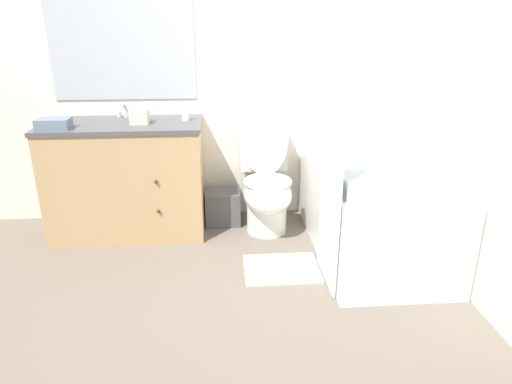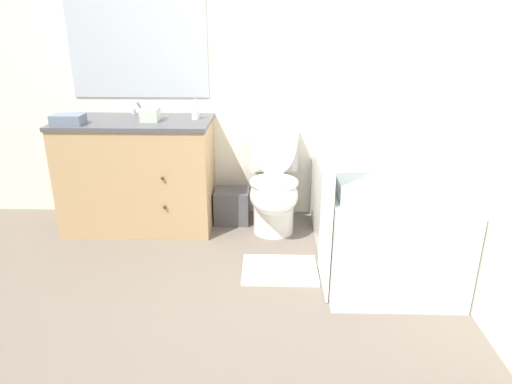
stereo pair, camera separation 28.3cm
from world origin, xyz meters
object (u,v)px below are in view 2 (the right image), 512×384
(toilet, at_px, (274,186))
(sink_faucet, at_px, (140,110))
(vanity_cabinet, at_px, (139,173))
(soap_dispenser, at_px, (195,111))
(wastebasket, at_px, (232,206))
(bath_towel_folded, at_px, (370,189))
(hand_towel_folded, at_px, (68,119))
(bathtub, at_px, (376,214))
(tissue_box, at_px, (150,114))
(bath_mat, at_px, (280,270))

(toilet, bearing_deg, sink_faucet, 165.73)
(vanity_cabinet, relative_size, soap_dispenser, 7.96)
(wastebasket, height_order, bath_towel_folded, bath_towel_folded)
(bath_towel_folded, bearing_deg, vanity_cabinet, 150.40)
(vanity_cabinet, relative_size, toilet, 1.30)
(toilet, height_order, hand_towel_folded, hand_towel_folded)
(hand_towel_folded, bearing_deg, toilet, 3.78)
(toilet, relative_size, bath_towel_folded, 2.38)
(bathtub, distance_m, bath_towel_folded, 0.58)
(toilet, bearing_deg, hand_towel_folded, -176.22)
(vanity_cabinet, distance_m, tissue_box, 0.47)
(toilet, relative_size, bath_mat, 1.79)
(sink_faucet, distance_m, wastebasket, 1.01)
(bathtub, bearing_deg, soap_dispenser, 159.67)
(tissue_box, bearing_deg, vanity_cabinet, 165.23)
(bath_towel_folded, bearing_deg, tissue_box, 149.18)
(vanity_cabinet, distance_m, wastebasket, 0.75)
(bathtub, bearing_deg, hand_towel_folded, 172.79)
(vanity_cabinet, bearing_deg, toilet, -3.77)
(sink_faucet, xyz_separation_m, toilet, (1.02, -0.26, -0.51))
(hand_towel_folded, distance_m, bath_towel_folded, 2.08)
(vanity_cabinet, height_order, bath_mat, vanity_cabinet)
(wastebasket, xyz_separation_m, bath_towel_folded, (0.84, -0.94, 0.50))
(hand_towel_folded, xyz_separation_m, bath_towel_folded, (1.94, -0.71, -0.23))
(toilet, height_order, bath_towel_folded, toilet)
(sink_faucet, bearing_deg, hand_towel_folded, -139.21)
(toilet, bearing_deg, soap_dispenser, 169.75)
(sink_faucet, bearing_deg, wastebasket, -9.71)
(bath_towel_folded, bearing_deg, sink_faucet, 145.27)
(toilet, bearing_deg, tissue_box, 177.90)
(sink_faucet, relative_size, tissue_box, 1.05)
(toilet, distance_m, bath_towel_folded, 1.00)
(bathtub, relative_size, tissue_box, 10.37)
(hand_towel_folded, bearing_deg, soap_dispenser, 13.10)
(bathtub, bearing_deg, wastebasket, 153.51)
(sink_faucet, distance_m, bath_mat, 1.61)
(toilet, xyz_separation_m, hand_towel_folded, (-1.42, -0.09, 0.51))
(soap_dispenser, bearing_deg, sink_faucet, 160.73)
(toilet, distance_m, bathtub, 0.77)
(bathtub, height_order, wastebasket, bathtub)
(wastebasket, distance_m, bath_mat, 0.85)
(vanity_cabinet, bearing_deg, bath_mat, -33.24)
(toilet, distance_m, tissue_box, 1.03)
(bathtub, distance_m, tissue_box, 1.71)
(sink_faucet, xyz_separation_m, soap_dispenser, (0.44, -0.15, 0.03))
(bath_towel_folded, bearing_deg, hand_towel_folded, 159.92)
(bath_towel_folded, relative_size, bath_mat, 0.75)
(bathtub, bearing_deg, vanity_cabinet, 165.85)
(sink_faucet, height_order, toilet, sink_faucet)
(soap_dispenser, xyz_separation_m, bath_towel_folded, (1.09, -0.91, -0.25))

